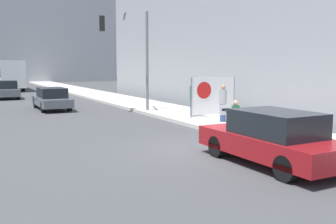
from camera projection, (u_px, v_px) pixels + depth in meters
The scene contains 11 objects.
ground_plane at pixel (200, 150), 12.05m from camera, with size 160.00×160.00×0.00m, color #444447.
sidewalk_curb at pixel (133, 103), 27.02m from camera, with size 3.59×90.00×0.17m, color beige.
seated_protester at pixel (236, 114), 14.83m from camera, with size 1.00×0.77×1.19m.
jogger_on_sidewalk at pixel (223, 103), 17.07m from camera, with size 0.34×0.34×1.70m.
pedestrian_behind at pixel (193, 98), 18.94m from camera, with size 0.34×0.34×1.78m.
protest_banner at pixel (213, 96), 18.92m from camera, with size 2.66×0.06×2.01m.
traffic_light_pole at pixel (130, 44), 21.19m from camera, with size 2.63×2.40×5.62m.
parked_car_curbside at pixel (272, 138), 10.22m from camera, with size 1.84×4.45×1.50m.
car_on_road_nearest at pixel (52, 99), 23.45m from camera, with size 1.74×4.65×1.37m.
car_on_road_midblock at pixel (6, 90), 31.40m from camera, with size 1.82×4.28×1.54m.
city_bus_on_road at pixel (9, 73), 43.03m from camera, with size 2.48×10.66×3.34m.
Camera 1 is at (-6.41, -9.98, 2.69)m, focal length 40.00 mm.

